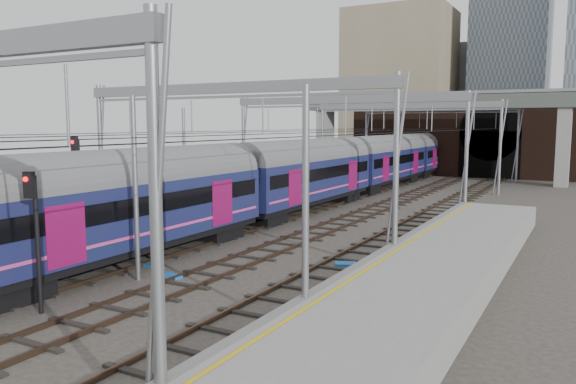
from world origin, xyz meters
The scene contains 14 objects.
ground centered at (0.00, 0.00, 0.00)m, with size 160.00×160.00×0.00m, color #38332D.
platform_right centered at (10.18, -1.50, 0.55)m, with size 4.32×47.00×1.12m.
tracks centered at (0.00, 15.00, 0.02)m, with size 14.40×80.00×0.22m.
overhead_line centered at (0.00, 21.49, 6.57)m, with size 16.80×80.00×8.00m.
retaining_wall centered at (1.40, 51.93, 4.33)m, with size 28.00×2.75×9.00m.
overbridge centered at (0.00, 46.00, 7.27)m, with size 28.00×3.00×9.25m.
city_skyline centered at (2.73, 70.48, 17.09)m, with size 37.50×27.50×60.00m.
train_main centered at (-2.00, 28.82, 2.55)m, with size 2.90×66.93×4.95m.
train_second centered at (-6.00, 27.81, 2.36)m, with size 2.59×44.96×4.53m.
signal_near_left centered at (-5.80, 4.36, 3.36)m, with size 0.41×0.49×5.41m.
signal_near_centre centered at (0.05, -2.42, 2.87)m, with size 0.36×0.45×4.51m.
equip_cover_a centered at (-0.92, 3.85, 0.05)m, with size 0.77×0.54×0.09m, color blue.
equip_cover_b centered at (0.88, 2.75, 0.06)m, with size 0.94×0.66×0.11m, color blue.
equip_cover_c centered at (6.12, 7.90, 0.05)m, with size 0.89×0.63×0.10m, color blue.
Camera 1 is at (15.10, -13.66, 5.94)m, focal length 35.00 mm.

